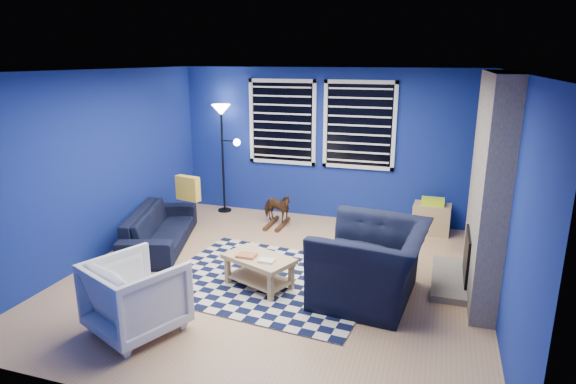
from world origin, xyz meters
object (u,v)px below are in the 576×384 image
object	(u,v)px
coffee_table	(259,265)
floor_lamp	(223,125)
tv	(487,149)
armchair_bent	(136,296)
armchair_big	(371,263)
sofa	(160,228)
rocking_horse	(277,208)
cabinet	(431,218)

from	to	relation	value
coffee_table	floor_lamp	world-z (taller)	floor_lamp
tv	armchair_bent	bearing A→B (deg)	-133.14
tv	armchair_big	bearing A→B (deg)	-119.89
sofa	armchair_big	size ratio (longest dim) A/B	1.40
armchair_big	rocking_horse	distance (m)	2.68
tv	coffee_table	world-z (taller)	tv
rocking_horse	floor_lamp	size ratio (longest dim) A/B	0.30
rocking_horse	armchair_bent	bearing A→B (deg)	-168.51
armchair_bent	cabinet	world-z (taller)	armchair_bent
sofa	armchair_bent	bearing A→B (deg)	-171.31
tv	sofa	world-z (taller)	tv
tv	armchair_big	distance (m)	2.71
rocking_horse	cabinet	xyz separation A→B (m)	(2.40, 0.43, -0.07)
coffee_table	cabinet	xyz separation A→B (m)	(1.88, 2.56, -0.04)
sofa	cabinet	world-z (taller)	cabinet
armchair_bent	tv	bearing A→B (deg)	-109.38
sofa	armchair_bent	xyz separation A→B (m)	(1.03, -2.05, 0.11)
armchair_big	coffee_table	distance (m)	1.31
tv	cabinet	distance (m)	1.35
sofa	armchair_bent	size ratio (longest dim) A/B	2.23
armchair_big	cabinet	world-z (taller)	armchair_big
armchair_big	coffee_table	size ratio (longest dim) A/B	1.40
rocking_horse	armchair_big	bearing A→B (deg)	-121.04
sofa	rocking_horse	xyz separation A→B (m)	(1.32, 1.32, 0.04)
sofa	coffee_table	bearing A→B (deg)	-131.57
tv	armchair_big	xyz separation A→B (m)	(-1.26, -2.19, -0.97)
cabinet	sofa	bearing A→B (deg)	-152.13
sofa	floor_lamp	world-z (taller)	floor_lamp
cabinet	coffee_table	bearing A→B (deg)	-123.78
cabinet	floor_lamp	xyz separation A→B (m)	(-3.52, 0.03, 1.30)
cabinet	floor_lamp	bearing A→B (deg)	-177.92
rocking_horse	cabinet	size ratio (longest dim) A/B	1.00
armchair_bent	floor_lamp	xyz separation A→B (m)	(-0.83, 3.83, 1.17)
rocking_horse	floor_lamp	distance (m)	1.73
sofa	coffee_table	xyz separation A→B (m)	(1.84, -0.80, 0.02)
cabinet	floor_lamp	world-z (taller)	floor_lamp
armchair_bent	cabinet	xyz separation A→B (m)	(2.69, 3.80, -0.13)
sofa	cabinet	distance (m)	4.11
armchair_bent	rocking_horse	world-z (taller)	armchair_bent
tv	floor_lamp	distance (m)	4.20
rocking_horse	coffee_table	distance (m)	2.19
armchair_big	cabinet	size ratio (longest dim) A/B	2.29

